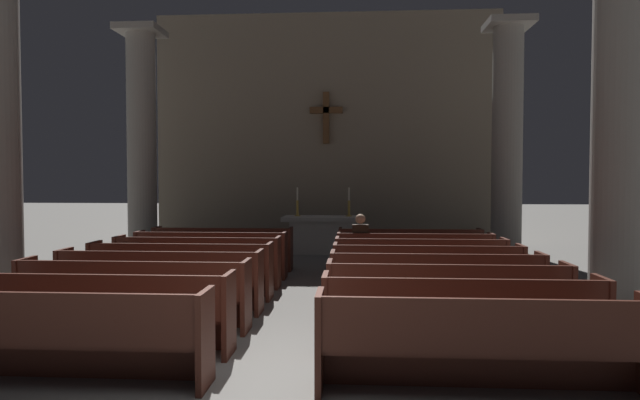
{
  "coord_description": "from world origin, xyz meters",
  "views": [
    {
      "loc": [
        0.89,
        -5.09,
        2.0
      ],
      "look_at": [
        0.0,
        8.36,
        1.5
      ],
      "focal_mm": 30.61,
      "sensor_mm": 36.0,
      "label": 1
    }
  ],
  "objects_px": {
    "pew_left_row_8": "(223,248)",
    "pew_left_row_3": "(134,295)",
    "pew_left_row_5": "(181,270)",
    "column_right_second": "(507,145)",
    "pew_left_row_6": "(197,262)",
    "column_right_nearest": "(619,120)",
    "pew_right_row_2": "(462,318)",
    "pew_left_row_7": "(211,254)",
    "pew_right_row_3": "(447,299)",
    "column_left_second": "(142,147)",
    "pew_right_row_7": "(414,256)",
    "candlestick_right": "(349,207)",
    "pew_right_row_5": "(427,273)",
    "pew_right_row_4": "(436,284)",
    "pew_left_row_1": "(53,337)",
    "pew_right_row_6": "(420,264)",
    "pew_left_row_2": "(100,312)",
    "candlestick_left": "(297,207)",
    "altar": "(323,234)",
    "pew_right_row_8": "(410,250)",
    "lone_worshipper": "(360,245)",
    "pew_left_row_4": "(160,281)",
    "pew_right_row_1": "(482,345)"
  },
  "relations": [
    {
      "from": "pew_right_row_5",
      "to": "column_right_second",
      "type": "height_order",
      "value": "column_right_second"
    },
    {
      "from": "pew_left_row_1",
      "to": "pew_left_row_2",
      "type": "relative_size",
      "value": 1.0
    },
    {
      "from": "pew_left_row_1",
      "to": "pew_right_row_4",
      "type": "bearing_deg",
      "value": 35.35
    },
    {
      "from": "pew_left_row_7",
      "to": "column_left_second",
      "type": "bearing_deg",
      "value": 132.68
    },
    {
      "from": "pew_left_row_1",
      "to": "pew_right_row_6",
      "type": "xyz_separation_m",
      "value": [
        4.1,
        4.85,
        0.0
      ]
    },
    {
      "from": "pew_left_row_2",
      "to": "pew_right_row_5",
      "type": "xyz_separation_m",
      "value": [
        4.1,
        2.91,
        0.0
      ]
    },
    {
      "from": "pew_left_row_4",
      "to": "pew_left_row_7",
      "type": "bearing_deg",
      "value": 90.0
    },
    {
      "from": "pew_left_row_6",
      "to": "column_right_nearest",
      "type": "bearing_deg",
      "value": -16.6
    },
    {
      "from": "pew_right_row_8",
      "to": "lone_worshipper",
      "type": "height_order",
      "value": "lone_worshipper"
    },
    {
      "from": "pew_left_row_2",
      "to": "column_left_second",
      "type": "xyz_separation_m",
      "value": [
        -2.52,
        7.58,
        2.37
      ]
    },
    {
      "from": "pew_right_row_4",
      "to": "candlestick_right",
      "type": "height_order",
      "value": "candlestick_right"
    },
    {
      "from": "pew_left_row_6",
      "to": "column_right_second",
      "type": "relative_size",
      "value": 0.52
    },
    {
      "from": "column_right_nearest",
      "to": "pew_right_row_5",
      "type": "bearing_deg",
      "value": 158.26
    },
    {
      "from": "pew_left_row_5",
      "to": "column_right_second",
      "type": "height_order",
      "value": "column_right_second"
    },
    {
      "from": "pew_left_row_3",
      "to": "pew_left_row_7",
      "type": "xyz_separation_m",
      "value": [
        0.0,
        3.88,
        0.0
      ]
    },
    {
      "from": "pew_left_row_7",
      "to": "column_right_second",
      "type": "height_order",
      "value": "column_right_second"
    },
    {
      "from": "column_left_second",
      "to": "pew_left_row_6",
      "type": "bearing_deg",
      "value": -55.77
    },
    {
      "from": "pew_left_row_7",
      "to": "column_right_second",
      "type": "xyz_separation_m",
      "value": [
        6.62,
        2.73,
        2.37
      ]
    },
    {
      "from": "pew_left_row_2",
      "to": "candlestick_right",
      "type": "bearing_deg",
      "value": 72.45
    },
    {
      "from": "pew_right_row_5",
      "to": "column_right_second",
      "type": "distance_m",
      "value": 5.81
    },
    {
      "from": "pew_left_row_8",
      "to": "pew_left_row_3",
      "type": "bearing_deg",
      "value": -90.0
    },
    {
      "from": "pew_left_row_6",
      "to": "pew_left_row_3",
      "type": "bearing_deg",
      "value": -90.0
    },
    {
      "from": "pew_left_row_3",
      "to": "column_right_nearest",
      "type": "height_order",
      "value": "column_right_nearest"
    },
    {
      "from": "column_right_second",
      "to": "pew_left_row_5",
      "type": "bearing_deg",
      "value": -144.8
    },
    {
      "from": "pew_right_row_5",
      "to": "column_right_nearest",
      "type": "relative_size",
      "value": 0.52
    },
    {
      "from": "column_right_second",
      "to": "altar",
      "type": "bearing_deg",
      "value": 166.27
    },
    {
      "from": "pew_left_row_3",
      "to": "candlestick_right",
      "type": "xyz_separation_m",
      "value": [
        2.75,
        7.73,
        0.79
      ]
    },
    {
      "from": "pew_left_row_3",
      "to": "pew_right_row_1",
      "type": "xyz_separation_m",
      "value": [
        4.1,
        -1.94,
        0.0
      ]
    },
    {
      "from": "pew_right_row_3",
      "to": "column_left_second",
      "type": "height_order",
      "value": "column_left_second"
    },
    {
      "from": "candlestick_right",
      "to": "pew_right_row_2",
      "type": "bearing_deg",
      "value": -81.17
    },
    {
      "from": "pew_left_row_1",
      "to": "candlestick_left",
      "type": "relative_size",
      "value": 3.92
    },
    {
      "from": "pew_left_row_5",
      "to": "pew_right_row_7",
      "type": "bearing_deg",
      "value": 25.31
    },
    {
      "from": "pew_right_row_7",
      "to": "column_right_second",
      "type": "height_order",
      "value": "column_right_second"
    },
    {
      "from": "pew_right_row_4",
      "to": "pew_left_row_1",
      "type": "bearing_deg",
      "value": -144.65
    },
    {
      "from": "pew_left_row_7",
      "to": "candlestick_right",
      "type": "xyz_separation_m",
      "value": [
        2.75,
        3.85,
        0.79
      ]
    },
    {
      "from": "pew_right_row_2",
      "to": "pew_left_row_3",
      "type": "bearing_deg",
      "value": 166.7
    },
    {
      "from": "pew_right_row_5",
      "to": "pew_right_row_7",
      "type": "relative_size",
      "value": 1.0
    },
    {
      "from": "pew_right_row_3",
      "to": "column_right_nearest",
      "type": "distance_m",
      "value": 3.58
    },
    {
      "from": "pew_right_row_8",
      "to": "pew_right_row_7",
      "type": "bearing_deg",
      "value": -90.0
    },
    {
      "from": "pew_left_row_6",
      "to": "pew_right_row_6",
      "type": "relative_size",
      "value": 1.0
    },
    {
      "from": "pew_left_row_5",
      "to": "pew_left_row_2",
      "type": "bearing_deg",
      "value": -90.0
    },
    {
      "from": "pew_left_row_2",
      "to": "candlestick_left",
      "type": "height_order",
      "value": "candlestick_left"
    },
    {
      "from": "pew_left_row_7",
      "to": "pew_right_row_4",
      "type": "bearing_deg",
      "value": -35.35
    },
    {
      "from": "pew_left_row_3",
      "to": "pew_right_row_7",
      "type": "relative_size",
      "value": 1.0
    },
    {
      "from": "pew_right_row_2",
      "to": "pew_left_row_7",
      "type": "bearing_deg",
      "value": 130.23
    },
    {
      "from": "column_right_nearest",
      "to": "column_right_second",
      "type": "xyz_separation_m",
      "value": [
        0.0,
        5.68,
        0.0
      ]
    },
    {
      "from": "column_right_nearest",
      "to": "column_right_second",
      "type": "relative_size",
      "value": 1.0
    },
    {
      "from": "pew_left_row_5",
      "to": "candlestick_left",
      "type": "xyz_separation_m",
      "value": [
        1.35,
        5.79,
        0.79
      ]
    },
    {
      "from": "pew_left_row_7",
      "to": "candlestick_right",
      "type": "relative_size",
      "value": 3.92
    },
    {
      "from": "column_right_second",
      "to": "pew_right_row_7",
      "type": "bearing_deg",
      "value": -132.68
    }
  ]
}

